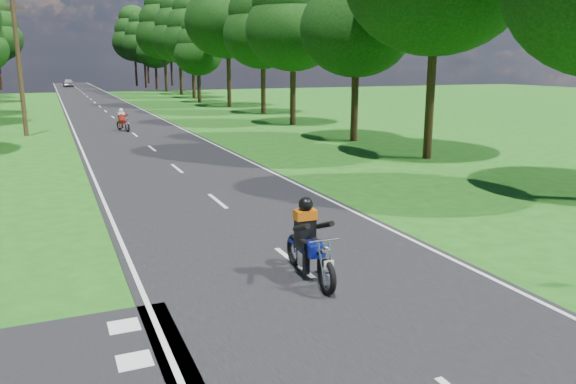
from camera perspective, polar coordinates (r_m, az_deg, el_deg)
name	(u,v)px	position (r m, az deg, el deg)	size (l,w,h in m)	color
ground	(336,297)	(10.66, 4.95, -10.62)	(160.00, 160.00, 0.00)	#1D5313
main_road	(100,107)	(58.94, -18.58, 8.23)	(7.00, 140.00, 0.02)	black
road_markings	(100,108)	(57.07, -18.56, 8.11)	(7.40, 140.00, 0.01)	silver
treeline	(100,26)	(69.05, -18.59, 15.71)	(40.00, 115.35, 14.78)	black
telegraph_pole	(19,66)	(36.63, -25.65, 11.49)	(1.20, 0.26, 8.00)	#382616
rider_near_blue	(310,239)	(11.17, 2.23, -4.84)	(0.66, 1.98, 1.65)	navy
rider_far_red	(123,120)	(37.17, -16.45, 7.06)	(0.57, 1.71, 1.42)	#AC0D0F
distant_car	(68,83)	(108.36, -21.43, 10.30)	(1.71, 4.24, 1.45)	#ABADB2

